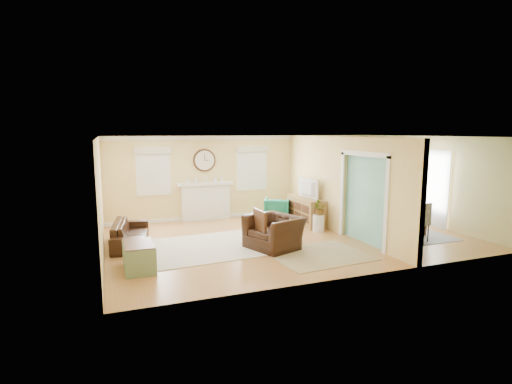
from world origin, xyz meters
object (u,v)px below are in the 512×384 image
credenza (306,211)px  dining_table (389,220)px  eames_chair (274,232)px  green_chair (277,209)px  sofa (131,233)px

credenza → dining_table: bearing=-42.6°
eames_chair → dining_table: eames_chair is taller
eames_chair → green_chair: bearing=134.6°
sofa → green_chair: (4.43, 1.29, 0.06)m
dining_table → eames_chair: bearing=82.1°
eames_chair → credenza: bearing=116.0°
green_chair → dining_table: green_chair is taller
eames_chair → green_chair: 3.05m
credenza → dining_table: 2.36m
green_chair → eames_chair: bearing=92.7°
sofa → dining_table: size_ratio=1.05×
credenza → sofa: bearing=-174.6°
green_chair → dining_table: (2.31, -2.41, -0.02)m
green_chair → credenza: 1.00m
eames_chair → dining_table: 3.62m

